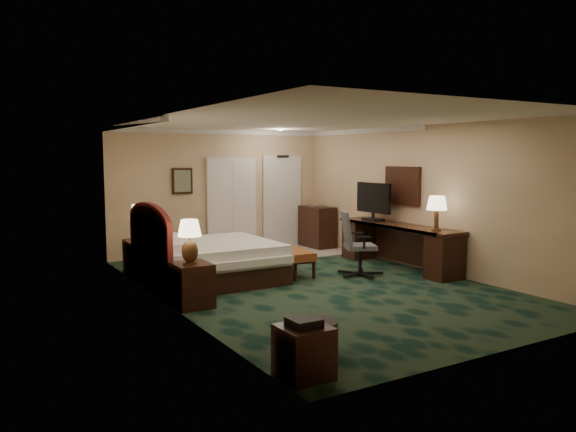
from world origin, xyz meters
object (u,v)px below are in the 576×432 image
nightstand_near (192,285)px  lamp_far (139,222)px  tv (373,202)px  side_table (304,352)px  nightstand_far (140,257)px  bed_bench (287,261)px  desk (398,246)px  bed (211,262)px  lamp_near (190,242)px  desk_chair (360,244)px  minibar (317,227)px  ottoman (315,337)px

nightstand_near → lamp_far: size_ratio=0.97×
tv → side_table: bearing=-135.6°
nightstand_far → tv: bearing=-15.3°
bed_bench → tv: tv is taller
lamp_far → desk: lamp_far is taller
bed → lamp_near: lamp_near is taller
lamp_far → desk_chair: bearing=-33.3°
lamp_near → side_table: (0.03, -2.95, -0.68)m
bed → desk: 3.60m
nightstand_near → desk_chair: 3.35m
nightstand_far → desk: desk is taller
nightstand_far → minibar: (4.43, 0.90, 0.17)m
bed → ottoman: bed is taller
bed → nightstand_near: (-0.88, -1.39, -0.02)m
nightstand_near → tv: size_ratio=0.64×
nightstand_near → desk: size_ratio=0.22×
lamp_far → desk: (4.40, -1.93, -0.53)m
lamp_near → desk_chair: 3.39m
nightstand_near → bed_bench: 2.60m
nightstand_near → lamp_near: size_ratio=1.00×
nightstand_far → bed_bench: bearing=-30.4°
lamp_near → side_table: 3.03m
bed_bench → ottoman: bed_bench is taller
nightstand_far → minibar: minibar is taller
side_table → desk: size_ratio=0.18×
lamp_far → bed: bearing=-54.0°
lamp_far → minibar: bearing=11.4°
desk_chair → tv: bearing=66.2°
lamp_near → desk: size_ratio=0.21×
ottoman → tv: size_ratio=0.51×
nightstand_far → ottoman: nightstand_far is taller
nightstand_near → nightstand_far: nightstand_near is taller
bed → side_table: 4.45m
ottoman → side_table: 0.69m
bed_bench → desk: size_ratio=0.48×
desk_chair → minibar: desk_chair is taller
nightstand_far → tv: 4.63m
nightstand_near → desk_chair: desk_chair is taller
bed → ottoman: size_ratio=4.16×
tv → desk_chair: (-1.07, -0.96, -0.64)m
nightstand_far → tv: size_ratio=0.63×
nightstand_far → side_table: 5.55m
side_table → nightstand_far: bearing=90.0°
nightstand_far → bed_bench: 2.66m
bed → lamp_far: size_ratio=3.26×
tv → desk: bearing=-88.9°
ottoman → desk: size_ratio=0.17×
nightstand_far → ottoman: (0.46, -5.04, -0.13)m
nightstand_near → bed_bench: bearing=28.2°
nightstand_near → tv: tv is taller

